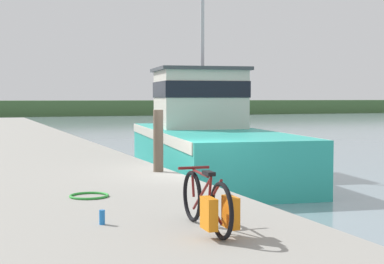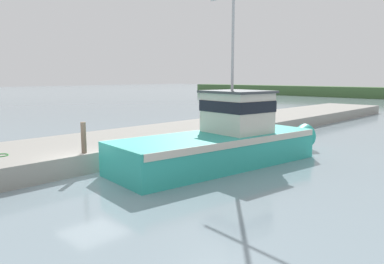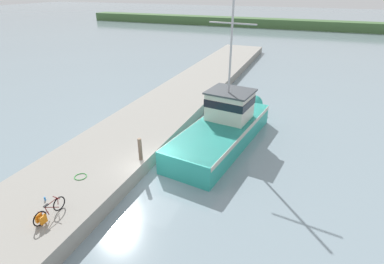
{
  "view_description": "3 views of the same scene",
  "coord_description": "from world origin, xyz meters",
  "px_view_note": "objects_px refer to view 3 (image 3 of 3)",
  "views": [
    {
      "loc": [
        -5.08,
        -12.55,
        2.64
      ],
      "look_at": [
        0.3,
        1.63,
        1.76
      ],
      "focal_mm": 55.0,
      "sensor_mm": 36.0,
      "label": 1
    },
    {
      "loc": [
        14.13,
        -8.44,
        4.4
      ],
      "look_at": [
        0.89,
        5.47,
        1.55
      ],
      "focal_mm": 35.0,
      "sensor_mm": 36.0,
      "label": 2
    },
    {
      "loc": [
        7.7,
        -13.03,
        10.54
      ],
      "look_at": [
        0.93,
        3.8,
        1.57
      ],
      "focal_mm": 28.0,
      "sensor_mm": 36.0,
      "label": 3
    }
  ],
  "objects_px": {
    "mooring_post": "(140,149)",
    "water_bottle_on_curb": "(45,199)",
    "fishing_boat_main": "(224,126)",
    "bicycle_touring": "(47,213)"
  },
  "relations": [
    {
      "from": "fishing_boat_main",
      "to": "water_bottle_on_curb",
      "type": "distance_m",
      "value": 12.54
    },
    {
      "from": "mooring_post",
      "to": "water_bottle_on_curb",
      "type": "relative_size",
      "value": 7.25
    },
    {
      "from": "bicycle_touring",
      "to": "water_bottle_on_curb",
      "type": "xyz_separation_m",
      "value": [
        -1.17,
        0.96,
        -0.26
      ]
    },
    {
      "from": "fishing_boat_main",
      "to": "water_bottle_on_curb",
      "type": "xyz_separation_m",
      "value": [
        -5.96,
        -11.03,
        -0.23
      ]
    },
    {
      "from": "fishing_boat_main",
      "to": "water_bottle_on_curb",
      "type": "height_order",
      "value": "fishing_boat_main"
    },
    {
      "from": "bicycle_touring",
      "to": "water_bottle_on_curb",
      "type": "distance_m",
      "value": 1.54
    },
    {
      "from": "bicycle_touring",
      "to": "mooring_post",
      "type": "bearing_deg",
      "value": 80.81
    },
    {
      "from": "fishing_boat_main",
      "to": "bicycle_touring",
      "type": "height_order",
      "value": "fishing_boat_main"
    },
    {
      "from": "bicycle_touring",
      "to": "mooring_post",
      "type": "relative_size",
      "value": 1.26
    },
    {
      "from": "fishing_boat_main",
      "to": "mooring_post",
      "type": "height_order",
      "value": "fishing_boat_main"
    }
  ]
}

